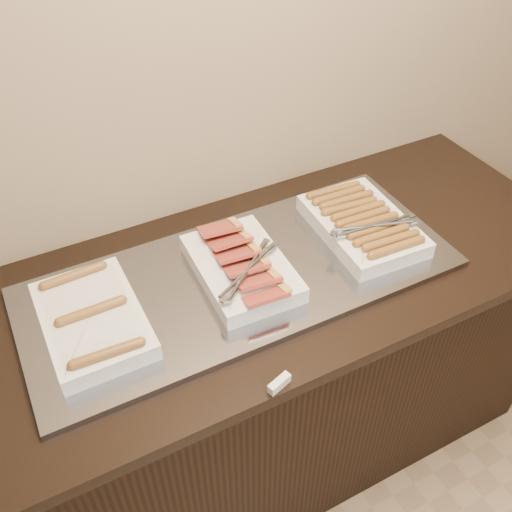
{
  "coord_description": "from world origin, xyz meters",
  "views": [
    {
      "loc": [
        -0.51,
        1.1,
        2.01
      ],
      "look_at": [
        0.03,
        2.13,
        0.97
      ],
      "focal_mm": 40.0,
      "sensor_mm": 36.0,
      "label": 1
    }
  ],
  "objects_px": {
    "dish_left": "(92,320)",
    "dish_right": "(363,224)",
    "warming_tray": "(242,277)",
    "counter": "(247,375)",
    "dish_center": "(242,267)"
  },
  "relations": [
    {
      "from": "warming_tray",
      "to": "dish_left",
      "type": "bearing_deg",
      "value": 180.0
    },
    {
      "from": "counter",
      "to": "dish_center",
      "type": "relative_size",
      "value": 5.49
    },
    {
      "from": "counter",
      "to": "dish_left",
      "type": "height_order",
      "value": "dish_left"
    },
    {
      "from": "counter",
      "to": "dish_center",
      "type": "bearing_deg",
      "value": -162.03
    },
    {
      "from": "dish_left",
      "to": "dish_right",
      "type": "bearing_deg",
      "value": -0.44
    },
    {
      "from": "warming_tray",
      "to": "dish_right",
      "type": "bearing_deg",
      "value": -0.51
    },
    {
      "from": "warming_tray",
      "to": "dish_right",
      "type": "xyz_separation_m",
      "value": [
        0.4,
        -0.0,
        0.04
      ]
    },
    {
      "from": "counter",
      "to": "warming_tray",
      "type": "height_order",
      "value": "warming_tray"
    },
    {
      "from": "warming_tray",
      "to": "dish_right",
      "type": "distance_m",
      "value": 0.4
    },
    {
      "from": "counter",
      "to": "dish_center",
      "type": "distance_m",
      "value": 0.5
    },
    {
      "from": "dish_left",
      "to": "dish_right",
      "type": "height_order",
      "value": "dish_right"
    },
    {
      "from": "warming_tray",
      "to": "dish_right",
      "type": "relative_size",
      "value": 3.13
    },
    {
      "from": "counter",
      "to": "dish_right",
      "type": "height_order",
      "value": "dish_right"
    },
    {
      "from": "dish_right",
      "to": "warming_tray",
      "type": "bearing_deg",
      "value": -177.6
    },
    {
      "from": "dish_left",
      "to": "dish_center",
      "type": "height_order",
      "value": "dish_center"
    }
  ]
}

